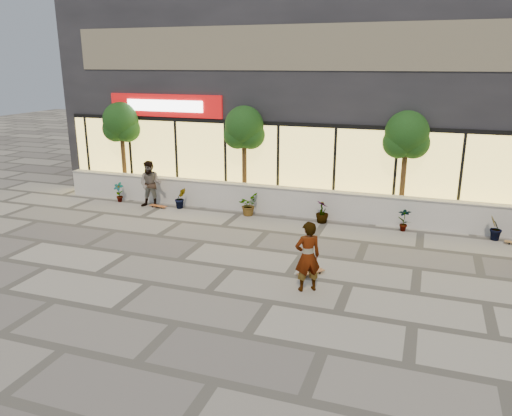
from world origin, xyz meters
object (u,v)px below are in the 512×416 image
(tree_west, at_px, (121,124))
(tree_mideast, at_px, (407,138))
(tree_midwest, at_px, (244,130))
(skater_center, at_px, (308,256))
(skateboard_center, at_px, (311,272))
(skateboard_left, at_px, (158,206))
(skater_left, at_px, (151,184))

(tree_west, height_order, tree_mideast, same)
(tree_west, xyz_separation_m, tree_midwest, (5.50, 0.00, 0.00))
(tree_midwest, xyz_separation_m, tree_mideast, (6.00, 0.00, 0.00))
(tree_west, distance_m, tree_mideast, 11.50)
(skater_center, bearing_deg, skateboard_center, -115.96)
(tree_west, height_order, skateboard_left, tree_west)
(skater_left, bearing_deg, tree_mideast, -2.23)
(skater_left, bearing_deg, skateboard_center, -41.69)
(skater_center, bearing_deg, skater_left, -67.79)
(skater_center, relative_size, skater_left, 0.98)
(tree_west, relative_size, skateboard_left, 5.22)
(tree_midwest, height_order, tree_mideast, same)
(skater_center, height_order, skateboard_left, skater_center)
(skater_left, distance_m, skateboard_center, 8.66)
(tree_mideast, bearing_deg, skateboard_center, -108.24)
(tree_midwest, distance_m, skateboard_center, 7.70)
(skater_center, distance_m, skateboard_center, 1.24)
(skater_center, bearing_deg, tree_west, -67.68)
(tree_west, height_order, tree_midwest, same)
(tree_west, height_order, skater_center, tree_west)
(skater_center, xyz_separation_m, skater_left, (-7.54, 5.29, 0.02))
(tree_midwest, relative_size, skateboard_center, 5.21)
(tree_mideast, xyz_separation_m, skater_left, (-9.36, -1.48, -2.07))
(tree_midwest, distance_m, skateboard_left, 4.49)
(tree_west, distance_m, tree_midwest, 5.50)
(skater_left, height_order, skateboard_center, skater_left)
(skater_left, xyz_separation_m, skateboard_left, (0.29, -0.02, -0.85))
(tree_mideast, xyz_separation_m, skateboard_center, (-1.93, -5.85, -2.90))
(tree_midwest, bearing_deg, skateboard_center, -55.17)
(skateboard_center, bearing_deg, tree_midwest, 74.92)
(skateboard_center, bearing_deg, tree_mideast, 21.84)
(tree_midwest, xyz_separation_m, skateboard_left, (-3.07, -1.50, -2.91))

